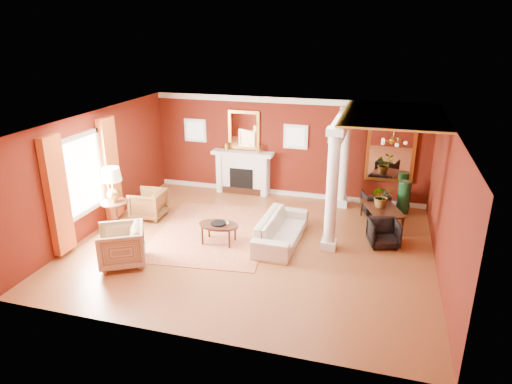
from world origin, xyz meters
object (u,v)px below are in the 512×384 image
(coffee_table, at_px, (219,226))
(side_table, at_px, (113,188))
(sofa, at_px, (281,225))
(armchair_leopard, at_px, (148,203))
(dining_table, at_px, (383,211))
(armchair_stripe, at_px, (121,244))

(coffee_table, relative_size, side_table, 0.58)
(sofa, bearing_deg, armchair_leopard, 84.39)
(side_table, xyz_separation_m, dining_table, (6.33, 2.12, -0.72))
(sofa, bearing_deg, side_table, 98.27)
(armchair_stripe, bearing_deg, armchair_leopard, 166.53)
(armchair_stripe, xyz_separation_m, dining_table, (5.26, 3.62, -0.09))
(sofa, relative_size, coffee_table, 2.33)
(sofa, relative_size, armchair_leopard, 2.65)
(sofa, xyz_separation_m, dining_table, (2.25, 1.65, -0.04))
(sofa, distance_m, dining_table, 2.79)
(armchair_leopard, xyz_separation_m, armchair_stripe, (0.69, -2.44, 0.06))
(armchair_leopard, distance_m, dining_table, 6.06)
(armchair_leopard, bearing_deg, coffee_table, 65.85)
(side_table, bearing_deg, dining_table, 18.56)
(side_table, bearing_deg, coffee_table, 0.52)
(armchair_leopard, distance_m, side_table, 1.23)
(coffee_table, distance_m, side_table, 2.77)
(side_table, height_order, dining_table, side_table)
(sofa, xyz_separation_m, coffee_table, (-1.39, -0.45, 0.00))
(coffee_table, height_order, dining_table, dining_table)
(coffee_table, height_order, side_table, side_table)
(armchair_leopard, xyz_separation_m, dining_table, (5.95, 1.18, -0.03))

